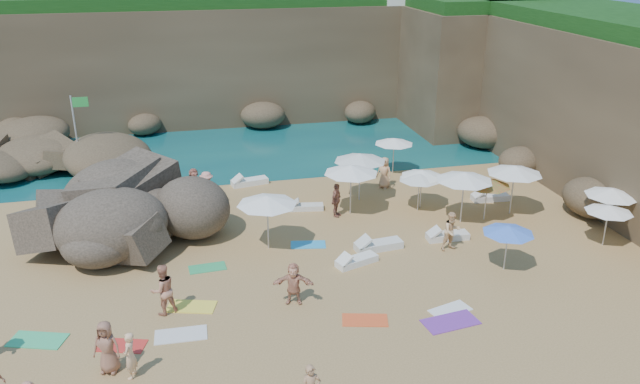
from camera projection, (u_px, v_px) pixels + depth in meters
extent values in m
plane|color=tan|center=(288.00, 270.00, 24.69)|extent=(120.00, 120.00, 0.00)
plane|color=#0C4751|center=(223.00, 99.00, 51.82)|extent=(120.00, 120.00, 0.00)
cube|color=brown|center=(253.00, 60.00, 46.23)|extent=(44.00, 8.00, 8.00)
cube|color=brown|center=(599.00, 100.00, 34.43)|extent=(8.00, 30.00, 8.00)
cube|color=brown|center=(469.00, 63.00, 44.86)|extent=(10.00, 12.00, 8.00)
cylinder|color=white|center=(2.00, 71.00, 47.24)|extent=(0.10, 0.10, 6.00)
cylinder|color=white|center=(23.00, 71.00, 47.55)|extent=(0.10, 0.10, 6.00)
cylinder|color=silver|center=(77.00, 137.00, 33.69)|extent=(0.09, 0.09, 4.58)
cube|color=green|center=(80.00, 102.00, 33.07)|extent=(0.80, 0.06, 0.52)
cylinder|color=silver|center=(351.00, 191.00, 29.49)|extent=(0.07, 0.07, 2.30)
cone|color=white|center=(351.00, 169.00, 29.08)|extent=(2.58, 2.58, 0.39)
cylinder|color=silver|center=(360.00, 178.00, 31.04)|extent=(0.07, 0.07, 2.32)
cone|color=silver|center=(360.00, 157.00, 30.63)|extent=(2.61, 2.61, 0.40)
cylinder|color=silver|center=(393.00, 157.00, 34.79)|extent=(0.06, 0.06, 1.93)
cone|color=white|center=(394.00, 141.00, 34.45)|extent=(2.17, 2.17, 0.33)
cylinder|color=silver|center=(418.00, 193.00, 29.92)|extent=(0.05, 0.05, 1.77)
cone|color=silver|center=(420.00, 177.00, 29.61)|extent=(1.98, 1.98, 0.30)
cylinder|color=silver|center=(512.00, 191.00, 29.47)|extent=(0.07, 0.07, 2.29)
cone|color=white|center=(515.00, 170.00, 29.06)|extent=(2.57, 2.57, 0.39)
cylinder|color=silver|center=(268.00, 224.00, 26.08)|extent=(0.07, 0.07, 2.27)
cone|color=white|center=(267.00, 200.00, 25.68)|extent=(2.55, 2.55, 0.39)
cylinder|color=silver|center=(486.00, 201.00, 28.90)|extent=(0.06, 0.06, 1.90)
cone|color=red|center=(488.00, 182.00, 28.56)|extent=(2.13, 2.13, 0.32)
cylinder|color=silver|center=(462.00, 199.00, 28.54)|extent=(0.07, 0.07, 2.32)
cone|color=white|center=(464.00, 176.00, 28.13)|extent=(2.60, 2.60, 0.40)
cylinder|color=silver|center=(608.00, 212.00, 27.50)|extent=(0.06, 0.06, 2.02)
cone|color=white|center=(612.00, 192.00, 27.14)|extent=(2.27, 2.27, 0.35)
cylinder|color=silver|center=(421.00, 190.00, 30.25)|extent=(0.05, 0.05, 1.83)
cone|color=white|center=(422.00, 173.00, 29.92)|extent=(2.05, 2.05, 0.31)
cylinder|color=silver|center=(506.00, 249.00, 24.43)|extent=(0.05, 0.05, 1.80)
cone|color=#4578ED|center=(509.00, 230.00, 24.12)|extent=(2.02, 2.02, 0.31)
cylinder|color=silver|center=(606.00, 227.00, 26.43)|extent=(0.05, 0.05, 1.75)
cone|color=white|center=(609.00, 209.00, 26.12)|extent=(1.96, 1.96, 0.30)
cube|color=white|center=(250.00, 182.00, 33.42)|extent=(2.03, 1.02, 0.30)
cube|color=silver|center=(306.00, 207.00, 30.29)|extent=(1.72, 0.80, 0.26)
cube|color=silver|center=(490.00, 197.00, 31.38)|extent=(1.91, 0.74, 0.29)
cube|color=white|center=(357.00, 261.00, 25.14)|extent=(1.87, 1.15, 0.28)
cube|color=silver|center=(448.00, 236.00, 27.25)|extent=(1.86, 0.66, 0.29)
cube|color=silver|center=(379.00, 245.00, 26.38)|extent=(2.10, 0.90, 0.32)
cube|color=#36BF76|center=(38.00, 340.00, 20.33)|extent=(1.98, 1.42, 0.03)
cube|color=#FEE642|center=(192.00, 307.00, 22.21)|extent=(1.87, 1.30, 0.03)
cube|color=silver|center=(181.00, 335.00, 20.61)|extent=(1.73, 0.90, 0.03)
cube|color=purple|center=(450.00, 322.00, 21.31)|extent=(2.02, 1.20, 0.03)
cube|color=red|center=(122.00, 346.00, 20.06)|extent=(1.66, 1.17, 0.03)
cube|color=#299CDD|center=(308.00, 245.00, 26.77)|extent=(1.60, 1.00, 0.03)
cube|color=#F05525|center=(365.00, 320.00, 21.42)|extent=(1.71, 1.14, 0.03)
cube|color=#2FA460|center=(207.00, 268.00, 24.87)|extent=(1.50, 0.83, 0.03)
cube|color=white|center=(450.00, 310.00, 22.00)|extent=(1.63, 1.11, 0.03)
imported|color=tan|center=(163.00, 290.00, 21.51)|extent=(1.11, 1.00, 1.88)
imported|color=#E99684|center=(207.00, 190.00, 30.28)|extent=(1.28, 0.93, 1.84)
imported|color=#8C5746|center=(336.00, 200.00, 29.29)|extent=(0.89, 1.01, 1.64)
imported|color=tan|center=(384.00, 173.00, 32.77)|extent=(0.89, 0.90, 1.68)
imported|color=#C47562|center=(194.00, 185.00, 31.06)|extent=(1.64, 1.06, 1.71)
imported|color=#F7C08C|center=(130.00, 355.00, 18.37)|extent=(0.52, 0.64, 1.52)
imported|color=#8F5D47|center=(110.00, 365.00, 18.79)|extent=(1.33, 1.88, 0.45)
imported|color=tan|center=(294.00, 298.00, 22.37)|extent=(1.81, 1.89, 0.42)
imported|color=#EABA85|center=(451.00, 243.00, 26.24)|extent=(1.07, 1.78, 0.63)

